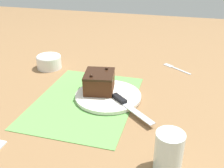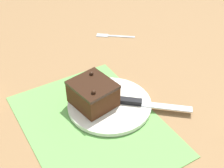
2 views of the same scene
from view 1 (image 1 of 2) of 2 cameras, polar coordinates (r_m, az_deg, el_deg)
The scene contains 8 objects.
ground_plane at distance 0.95m, azimuth -5.81°, elevation -3.63°, with size 3.00×3.00×0.00m, color olive.
placemat_woven at distance 0.94m, azimuth -5.82°, elevation -3.53°, with size 0.46×0.34×0.00m, color #609E4C.
cake_plate at distance 0.95m, azimuth -0.85°, elevation -2.59°, with size 0.24×0.24×0.01m.
chocolate_cake at distance 0.96m, azimuth -2.77°, elevation 0.52°, with size 0.13×0.12×0.08m.
serving_knife at distance 0.88m, azimuth 2.92°, elevation -4.24°, with size 0.15×0.17×0.01m.
drinking_glass at distance 0.66m, azimuth 12.24°, elevation -14.24°, with size 0.07×0.07×0.11m.
small_bowl at distance 1.23m, azimuth -13.56°, elevation 4.84°, with size 0.11×0.11×0.06m.
dessert_fork at distance 1.24m, azimuth 13.52°, elevation 3.47°, with size 0.10×0.13×0.01m.
Camera 1 is at (-0.76, -0.31, 0.48)m, focal length 42.00 mm.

